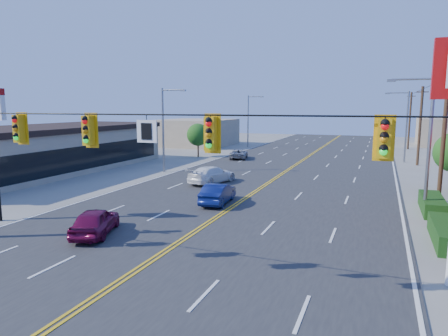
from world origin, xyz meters
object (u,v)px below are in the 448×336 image
at_px(signal_span, 114,147).
at_px(car_silver, 239,154).
at_px(car_blue, 218,194).
at_px(car_white, 212,175).
at_px(car_magenta, 95,222).

height_order(signal_span, car_silver, signal_span).
bearing_deg(car_blue, car_silver, -79.27).
relative_size(car_blue, car_white, 0.84).
height_order(car_magenta, car_silver, car_magenta).
height_order(car_white, car_silver, car_white).
bearing_deg(car_silver, car_magenta, 82.07).
distance_m(signal_span, car_white, 19.23).
distance_m(car_white, car_silver, 15.82).
bearing_deg(car_white, signal_span, 118.20).
bearing_deg(car_silver, signal_span, 88.38).
height_order(signal_span, car_white, signal_span).
bearing_deg(car_white, car_blue, 131.63).
bearing_deg(signal_span, car_magenta, 137.54).
distance_m(signal_span, car_magenta, 7.12).
xyz_separation_m(car_white, car_silver, (-3.14, 15.50, -0.11)).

